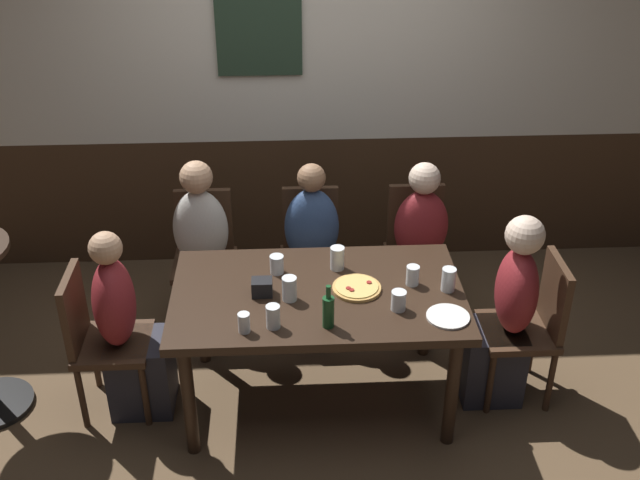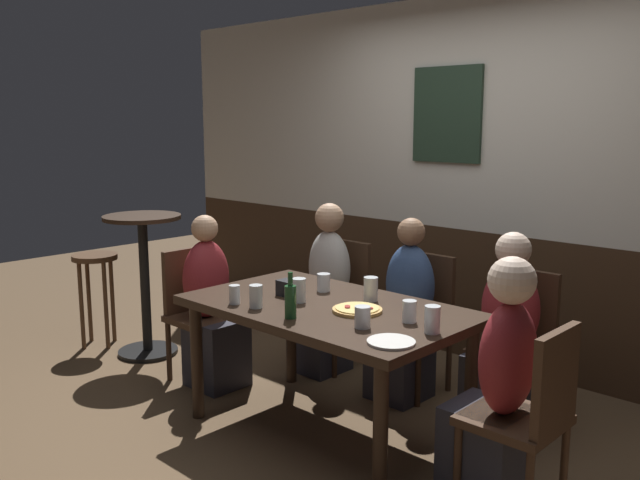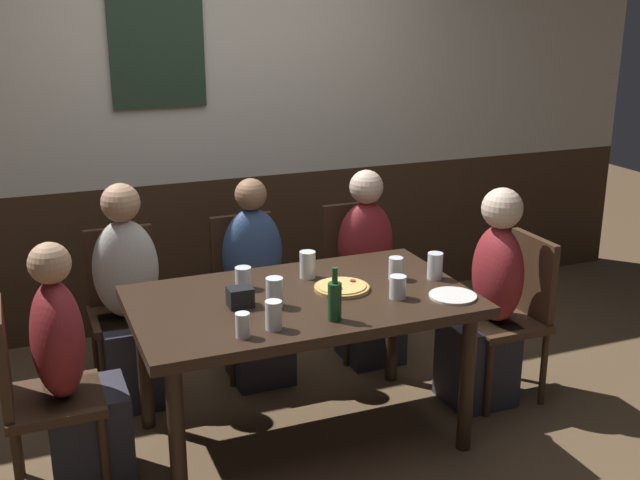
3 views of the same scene
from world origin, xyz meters
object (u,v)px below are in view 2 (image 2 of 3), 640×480
object	(u,v)px
pint_glass_stout	(235,295)
chair_mid_far	(420,315)
chair_head_east	(530,411)
condiment_caddy	(288,288)
chair_left_far	(340,296)
pint_glass_amber	(299,292)
person_right_far	(504,348)
beer_glass_tall	(362,319)
highball_clear	(256,298)
dining_table	(327,319)
person_head_west	(212,315)
bar_stool	(96,274)
beer_bottle_green	(290,300)
pizza	(357,310)
pint_glass_pale	(371,290)
person_left_far	(325,300)
chair_head_west	(197,307)
tumbler_short	(432,321)
tumbler_water	(324,284)
person_mid_far	(405,323)
side_bar_table	(145,273)
beer_glass_half	(409,313)
chair_right_far	(518,338)
person_head_east	(496,401)
plate_white_large	(391,342)

from	to	relation	value
pint_glass_stout	chair_mid_far	bearing A→B (deg)	72.66
chair_head_east	condiment_caddy	size ratio (longest dim) A/B	8.00
pint_glass_stout	chair_head_east	bearing A→B (deg)	12.02
chair_left_far	pint_glass_amber	bearing A→B (deg)	-60.37
person_right_far	beer_glass_tall	bearing A→B (deg)	-107.37
highball_clear	chair_left_far	bearing A→B (deg)	110.90
dining_table	chair_left_far	bearing A→B (deg)	128.08
pint_glass_stout	person_head_west	bearing A→B (deg)	152.87
dining_table	bar_stool	xyz separation A→B (m)	(-2.31, -0.13, -0.09)
beer_bottle_green	bar_stool	size ratio (longest dim) A/B	0.33
condiment_caddy	bar_stool	distance (m)	2.03
dining_table	chair_head_east	world-z (taller)	chair_head_east
pizza	pint_glass_pale	xyz separation A→B (m)	(-0.09, 0.22, 0.05)
highball_clear	pizza	bearing A→B (deg)	35.11
pint_glass_pale	person_left_far	bearing A→B (deg)	148.77
chair_head_west	tumbler_short	distance (m)	1.92
condiment_caddy	pint_glass_stout	bearing A→B (deg)	-104.52
person_head_west	tumbler_water	bearing A→B (deg)	13.90
chair_head_west	chair_mid_far	distance (m)	1.48
pizza	pint_glass_pale	world-z (taller)	pint_glass_pale
person_mid_far	person_left_far	bearing A→B (deg)	179.86
dining_table	pint_glass_amber	world-z (taller)	pint_glass_amber
dining_table	pint_glass_pale	size ratio (longest dim) A/B	11.66
pizza	chair_mid_far	bearing A→B (deg)	103.53
chair_left_far	person_right_far	xyz separation A→B (m)	(1.38, -0.16, -0.02)
chair_head_west	person_right_far	bearing A→B (deg)	20.77
person_head_west	tumbler_short	bearing A→B (deg)	-0.68
pint_glass_pale	pint_glass_amber	distance (m)	0.40
tumbler_short	side_bar_table	world-z (taller)	side_bar_table
beer_glass_half	side_bar_table	size ratio (longest dim) A/B	0.10
tumbler_short	beer_bottle_green	distance (m)	0.72
person_mid_far	pint_glass_stout	bearing A→B (deg)	-109.83
chair_mid_far	bar_stool	size ratio (longest dim) A/B	1.22
chair_head_east	pint_glass_amber	bearing A→B (deg)	-177.16
chair_right_far	beer_glass_tall	bearing A→B (deg)	-104.83
chair_right_far	chair_mid_far	world-z (taller)	same
tumbler_water	pint_glass_amber	world-z (taller)	pint_glass_amber
person_head_east	plate_white_large	size ratio (longest dim) A/B	5.25
person_left_far	person_mid_far	size ratio (longest dim) A/B	1.03
chair_mid_far	person_mid_far	xyz separation A→B (m)	(-0.00, -0.16, -0.02)
person_head_west	beer_bottle_green	distance (m)	1.17
chair_right_far	beer_glass_half	world-z (taller)	chair_right_far
person_head_west	pint_glass_amber	bearing A→B (deg)	-4.33
chair_head_west	highball_clear	xyz separation A→B (m)	(0.96, -0.31, 0.30)
chair_left_far	tumbler_short	distance (m)	1.68
pizza	beer_glass_half	size ratio (longest dim) A/B	2.39
chair_left_far	beer_bottle_green	size ratio (longest dim) A/B	3.69
dining_table	chair_mid_far	distance (m)	0.89
beer_glass_tall	tumbler_water	distance (m)	0.73
dining_table	beer_glass_tall	distance (m)	0.46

